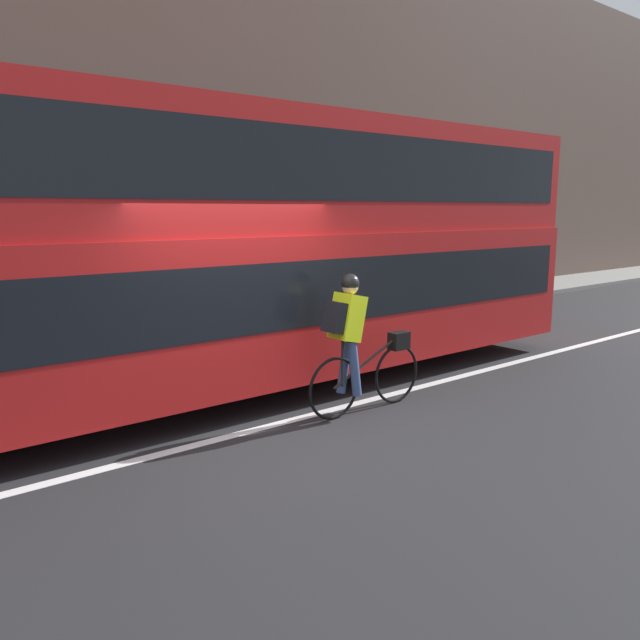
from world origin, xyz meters
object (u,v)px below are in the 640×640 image
(bus, at_px, (264,240))
(cyclist_on_bike, at_px, (356,340))
(street_sign_post, at_px, (213,252))
(trash_bin, at_px, (377,290))

(bus, height_order, cyclist_on_bike, bus)
(cyclist_on_bike, relative_size, street_sign_post, 0.66)
(cyclist_on_bike, bearing_deg, street_sign_post, 78.48)
(cyclist_on_bike, xyz_separation_m, trash_bin, (5.49, 5.35, -0.38))
(bus, bearing_deg, cyclist_on_bike, -85.20)
(bus, distance_m, cyclist_on_bike, 2.05)
(cyclist_on_bike, height_order, street_sign_post, street_sign_post)
(bus, distance_m, trash_bin, 6.87)
(bus, relative_size, trash_bin, 12.45)
(bus, xyz_separation_m, street_sign_post, (1.23, 3.63, -0.41))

